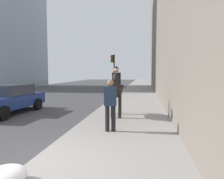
% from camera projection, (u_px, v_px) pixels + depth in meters
% --- Properties ---
extents(sidewalk_slab, '(120.00, 3.53, 0.12)m').
position_uv_depth(sidewalk_slab, '(108.00, 173.00, 4.16)').
color(sidewalk_slab, gray).
rests_on(sidewalk_slab, ground).
extents(mounted_horse_near, '(2.15, 0.70, 2.22)m').
position_uv_depth(mounted_horse_near, '(116.00, 89.00, 9.25)').
color(mounted_horse_near, black).
rests_on(mounted_horse_near, sidewalk_slab).
extents(pedestrian_greeting, '(0.31, 0.43, 1.70)m').
position_uv_depth(pedestrian_greeting, '(110.00, 102.00, 6.86)').
color(pedestrian_greeting, black).
rests_on(pedestrian_greeting, sidewalk_slab).
extents(car_near_lane, '(4.42, 2.27, 1.44)m').
position_uv_depth(car_near_lane, '(6.00, 99.00, 10.52)').
color(car_near_lane, navy).
rests_on(car_near_lane, ground).
extents(traffic_light_near_curb, '(0.20, 0.44, 3.77)m').
position_uv_depth(traffic_light_near_curb, '(113.00, 68.00, 19.94)').
color(traffic_light_near_curb, black).
rests_on(traffic_light_near_curb, ground).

